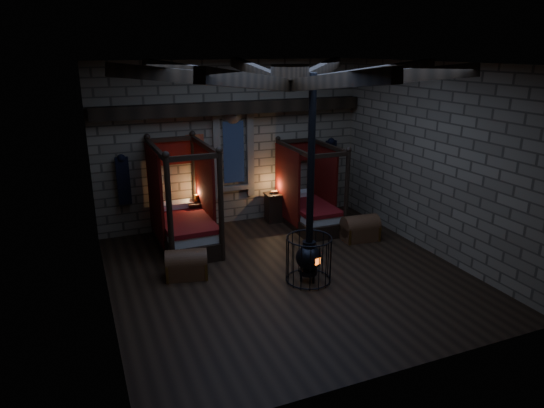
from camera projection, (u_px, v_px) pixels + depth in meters
name	position (u px, v px, depth m)	size (l,w,h in m)	color
room	(288.00, 89.00, 8.96)	(7.02, 7.02, 4.29)	black
bed_left	(184.00, 221.00, 11.35)	(1.25, 2.33, 2.41)	black
bed_right	(308.00, 206.00, 12.61)	(1.10, 2.07, 2.15)	black
trunk_left	(187.00, 265.00, 9.83)	(0.92, 0.69, 0.61)	#56321B
trunk_right	(360.00, 229.00, 11.76)	(0.90, 0.61, 0.63)	#56321B
nightstand_left	(197.00, 216.00, 12.19)	(0.52, 0.49, 0.99)	black
nightstand_right	(274.00, 207.00, 12.99)	(0.50, 0.48, 0.85)	black
stove	(309.00, 254.00, 9.57)	(0.91, 0.91, 4.05)	black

